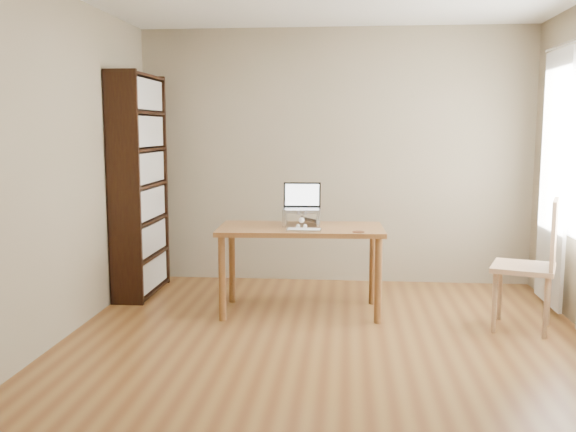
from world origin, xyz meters
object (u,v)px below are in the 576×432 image
object	(u,v)px
bookshelf	(140,185)
desk	(301,238)
cat	(302,217)
chair	(535,259)
laptop	(302,203)
keyboard	(304,230)

from	to	relation	value
bookshelf	desk	world-z (taller)	bookshelf
cat	chair	distance (m)	1.93
chair	laptop	bearing A→B (deg)	-174.17
bookshelf	desk	xyz separation A→B (m)	(1.58, -0.51, -0.40)
bookshelf	laptop	xyz separation A→B (m)	(1.58, -0.38, -0.11)
bookshelf	keyboard	world-z (taller)	bookshelf
bookshelf	cat	size ratio (longest dim) A/B	4.31
desk	chair	distance (m)	1.90
bookshelf	cat	distance (m)	1.65
desk	laptop	bearing A→B (deg)	87.73
desk	cat	world-z (taller)	cat
keyboard	cat	bearing A→B (deg)	98.46
laptop	chair	bearing A→B (deg)	-15.77
cat	bookshelf	bearing A→B (deg)	162.33
bookshelf	chair	world-z (taller)	bookshelf
bookshelf	keyboard	size ratio (longest dim) A/B	7.22
keyboard	chair	distance (m)	1.84
keyboard	cat	distance (m)	0.34
laptop	chair	world-z (taller)	laptop
laptop	chair	size ratio (longest dim) A/B	0.32
desk	laptop	xyz separation A→B (m)	(0.00, 0.14, 0.29)
keyboard	cat	world-z (taller)	cat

